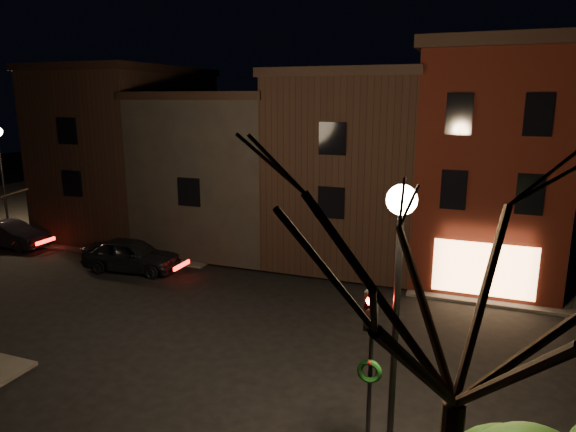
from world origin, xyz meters
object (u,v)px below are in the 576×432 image
object	(u,v)px
traffic_signal	(370,348)
street_lamp_near	(399,255)
bare_tree_right	(467,249)
parked_car_a	(131,255)
parked_car_b	(10,235)

from	to	relation	value
traffic_signal	street_lamp_near	bearing A→B (deg)	-39.37
street_lamp_near	bare_tree_right	bearing A→B (deg)	-62.53
parked_car_a	parked_car_b	distance (m)	8.97
street_lamp_near	traffic_signal	size ratio (longest dim) A/B	1.60
bare_tree_right	traffic_signal	bearing A→B (deg)	122.41
parked_car_b	traffic_signal	bearing A→B (deg)	-113.83
parked_car_a	parked_car_b	world-z (taller)	parked_car_a
bare_tree_right	parked_car_b	xyz separation A→B (m)	(-24.39, 13.00, -5.42)
street_lamp_near	bare_tree_right	world-z (taller)	bare_tree_right
street_lamp_near	parked_car_b	distance (m)	25.75
traffic_signal	bare_tree_right	world-z (taller)	bare_tree_right
parked_car_b	parked_car_a	bearing A→B (deg)	-95.73
parked_car_a	bare_tree_right	bearing A→B (deg)	-134.06
parked_car_a	street_lamp_near	bearing A→B (deg)	-130.14
street_lamp_near	traffic_signal	distance (m)	2.49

